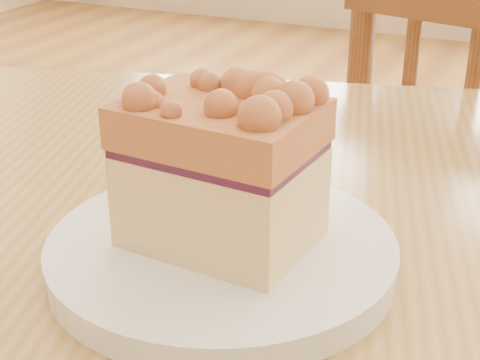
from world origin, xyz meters
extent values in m
cylinder|color=#33200D|center=(-0.66, 0.40, 0.35)|extent=(0.06, 0.06, 0.71)
cylinder|color=brown|center=(-0.17, 1.03, 0.19)|extent=(0.03, 0.03, 0.41)
cylinder|color=brown|center=(-0.26, 0.70, 0.65)|extent=(0.03, 0.03, 0.44)
cylinder|color=brown|center=(-0.11, 0.66, 0.64)|extent=(0.02, 0.02, 0.38)
cylinder|color=brown|center=(-0.19, 0.68, 0.64)|extent=(0.02, 0.02, 0.38)
cylinder|color=white|center=(-0.19, 0.14, 0.76)|extent=(0.24, 0.24, 0.02)
cylinder|color=white|center=(-0.19, 0.14, 0.75)|extent=(0.16, 0.16, 0.01)
cube|color=#FFD290|center=(-0.19, 0.14, 0.80)|extent=(0.13, 0.10, 0.06)
cube|color=#3F1230|center=(-0.19, 0.14, 0.84)|extent=(0.12, 0.10, 0.01)
cube|color=#CB743F|center=(-0.19, 0.14, 0.85)|extent=(0.13, 0.10, 0.03)
sphere|color=#CB743F|center=(-0.24, 0.15, 0.87)|extent=(0.02, 0.02, 0.02)
sphere|color=#CB743F|center=(-0.16, 0.14, 0.87)|extent=(0.02, 0.02, 0.02)
sphere|color=#CB743F|center=(-0.21, 0.14, 0.87)|extent=(0.02, 0.02, 0.02)
sphere|color=#CB743F|center=(-0.20, 0.10, 0.87)|extent=(0.02, 0.02, 0.02)
sphere|color=#CB743F|center=(-0.23, 0.12, 0.87)|extent=(0.02, 0.02, 0.02)
sphere|color=#CB743F|center=(-0.16, 0.14, 0.87)|extent=(0.03, 0.03, 0.03)
sphere|color=#CB743F|center=(-0.23, 0.12, 0.87)|extent=(0.02, 0.02, 0.02)
sphere|color=#CB743F|center=(-0.15, 0.10, 0.87)|extent=(0.02, 0.02, 0.02)
sphere|color=#CB743F|center=(-0.17, 0.14, 0.87)|extent=(0.02, 0.02, 0.02)
sphere|color=#CB743F|center=(-0.20, 0.14, 0.87)|extent=(0.02, 0.02, 0.02)
sphere|color=#CB743F|center=(-0.17, 0.13, 0.87)|extent=(0.02, 0.02, 0.02)
sphere|color=#CB743F|center=(-0.15, 0.15, 0.87)|extent=(0.01, 0.01, 0.01)
sphere|color=#CB743F|center=(-0.18, 0.17, 0.87)|extent=(0.02, 0.02, 0.02)
sphere|color=#CB743F|center=(-0.21, 0.14, 0.87)|extent=(0.01, 0.01, 0.01)
sphere|color=#CB743F|center=(-0.19, 0.11, 0.87)|extent=(0.02, 0.02, 0.02)
sphere|color=#CB743F|center=(-0.16, 0.17, 0.87)|extent=(0.02, 0.02, 0.02)
sphere|color=#CB743F|center=(-0.19, 0.11, 0.87)|extent=(0.02, 0.02, 0.02)
sphere|color=#CB743F|center=(-0.18, 0.13, 0.87)|extent=(0.02, 0.02, 0.02)
sphere|color=#CB743F|center=(-0.26, 0.13, 0.84)|extent=(0.01, 0.01, 0.01)
sphere|color=#CB743F|center=(-0.26, 0.12, 0.83)|extent=(0.01, 0.01, 0.01)
sphere|color=#CB743F|center=(-0.26, 0.17, 0.86)|extent=(0.01, 0.01, 0.01)
sphere|color=#CB743F|center=(-0.25, 0.16, 0.82)|extent=(0.01, 0.01, 0.01)
camera|label=1|loc=(0.00, -0.26, 1.02)|focal=55.00mm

